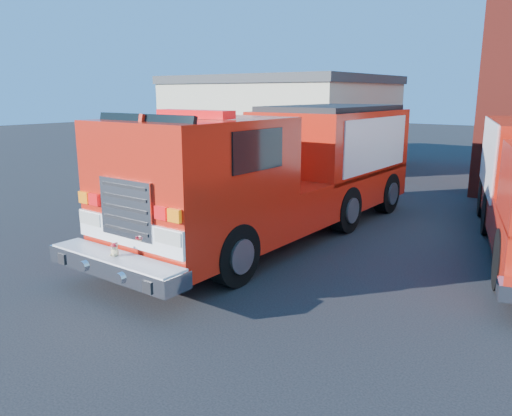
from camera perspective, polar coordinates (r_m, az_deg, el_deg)
The scene contains 4 objects.
ground at distance 11.14m, azimuth 3.71°, elevation -5.41°, with size 100.00×100.00×0.00m, color black.
side_building at distance 26.41m, azimuth 2.82°, elevation 10.16°, with size 10.20×8.20×4.35m.
fire_engine at distance 12.46m, azimuth 3.19°, elevation 4.42°, with size 3.04×10.39×3.20m.
pickup_truck at distance 17.80m, azimuth -3.33°, elevation 4.54°, with size 2.48×5.93×1.90m.
Camera 1 is at (5.73, -8.88, 3.52)m, focal length 35.00 mm.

